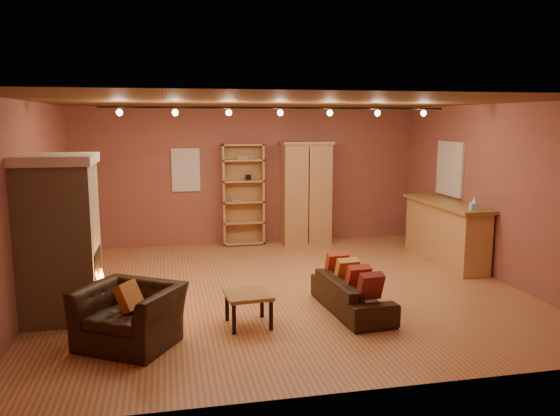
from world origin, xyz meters
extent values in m
plane|color=#985D35|center=(0.00, 0.00, 0.00)|extent=(7.00, 7.00, 0.00)
plane|color=brown|center=(0.00, 0.00, 2.80)|extent=(7.00, 7.00, 0.00)
cube|color=brown|center=(0.00, 3.25, 1.40)|extent=(7.00, 0.02, 2.80)
cube|color=brown|center=(-3.50, 0.00, 1.40)|extent=(0.02, 6.50, 2.80)
cube|color=brown|center=(3.50, 0.00, 1.40)|extent=(0.02, 6.50, 2.80)
cube|color=tan|center=(-3.05, -0.60, 1.00)|extent=(0.90, 0.90, 2.00)
cube|color=beige|center=(-3.05, -0.60, 2.06)|extent=(0.98, 0.98, 0.12)
cube|color=black|center=(-2.64, -0.60, 0.60)|extent=(0.10, 0.65, 0.55)
cone|color=orange|center=(-2.58, -0.60, 0.48)|extent=(0.10, 0.10, 0.22)
cube|color=silver|center=(-1.30, 3.23, 1.55)|extent=(0.56, 0.04, 0.86)
cube|color=tan|center=(-0.17, 3.23, 1.04)|extent=(0.85, 0.04, 2.07)
cube|color=tan|center=(-0.57, 3.09, 1.04)|extent=(0.04, 0.33, 2.07)
cube|color=tan|center=(0.23, 3.09, 1.04)|extent=(0.04, 0.33, 2.07)
cube|color=gray|center=(-0.31, 3.09, 0.92)|extent=(0.18, 0.12, 0.05)
cube|color=black|center=(-0.06, 3.09, 1.38)|extent=(0.10, 0.10, 0.12)
cube|color=tan|center=(-0.17, 3.09, 0.04)|extent=(0.85, 0.33, 0.04)
cube|color=tan|center=(-0.17, 3.09, 0.47)|extent=(0.85, 0.33, 0.04)
cube|color=tan|center=(-0.17, 3.09, 0.89)|extent=(0.85, 0.33, 0.03)
cube|color=tan|center=(-0.17, 3.09, 1.32)|extent=(0.85, 0.33, 0.04)
cube|color=tan|center=(-0.17, 3.09, 1.74)|extent=(0.85, 0.33, 0.04)
cube|color=tan|center=(-0.17, 3.09, 2.05)|extent=(0.85, 0.33, 0.04)
cube|color=tan|center=(1.12, 2.98, 1.03)|extent=(0.98, 0.54, 2.05)
cube|color=olive|center=(1.12, 2.72, 1.03)|extent=(0.02, 0.01, 1.95)
cube|color=tan|center=(1.12, 2.98, 2.08)|extent=(1.04, 0.60, 0.06)
cube|color=tan|center=(3.20, 0.97, 0.52)|extent=(0.50, 2.19, 1.04)
cube|color=olive|center=(3.20, 0.97, 1.07)|extent=(0.62, 2.31, 0.06)
cube|color=#83B9D1|center=(3.15, 0.01, 1.17)|extent=(0.15, 0.15, 0.13)
cone|color=white|center=(3.15, 0.01, 1.28)|extent=(0.08, 0.08, 0.10)
cube|color=silver|center=(3.47, 1.40, 1.65)|extent=(0.05, 0.90, 1.00)
imported|color=black|center=(0.70, -1.14, 0.31)|extent=(0.58, 1.60, 0.61)
cube|color=maroon|center=(0.74, -1.69, 0.51)|extent=(0.32, 0.25, 0.36)
cube|color=#9E301F|center=(0.72, -1.33, 0.51)|extent=(0.32, 0.25, 0.36)
cube|color=#C77333|center=(0.69, -0.96, 0.51)|extent=(0.32, 0.25, 0.36)
cube|color=#9E301F|center=(0.66, -0.59, 0.51)|extent=(0.32, 0.25, 0.36)
imported|color=black|center=(-2.15, -1.67, 0.46)|extent=(1.25, 1.13, 0.92)
cube|color=#C77333|center=(-2.15, -1.67, 0.57)|extent=(0.36, 0.38, 0.34)
cube|color=olive|center=(-0.74, -1.37, 0.40)|extent=(0.59, 0.59, 0.05)
cube|color=black|center=(-0.97, -1.60, 0.18)|extent=(0.05, 0.05, 0.37)
cube|color=black|center=(-0.51, -1.60, 0.18)|extent=(0.05, 0.05, 0.37)
cube|color=black|center=(-0.97, -1.14, 0.18)|extent=(0.05, 0.05, 0.37)
cube|color=black|center=(-0.51, -1.14, 0.18)|extent=(0.05, 0.05, 0.37)
cylinder|color=black|center=(0.00, 0.20, 2.72)|extent=(5.20, 0.03, 0.03)
sphere|color=#FFD88C|center=(-2.30, 0.20, 2.65)|extent=(0.09, 0.09, 0.09)
sphere|color=#FFD88C|center=(-1.53, 0.20, 2.65)|extent=(0.09, 0.09, 0.09)
sphere|color=#FFD88C|center=(-0.77, 0.20, 2.65)|extent=(0.09, 0.09, 0.09)
sphere|color=#FFD88C|center=(0.00, 0.20, 2.65)|extent=(0.09, 0.09, 0.09)
sphere|color=#FFD88C|center=(0.77, 0.20, 2.65)|extent=(0.09, 0.09, 0.09)
sphere|color=#FFD88C|center=(1.53, 0.20, 2.65)|extent=(0.09, 0.09, 0.09)
sphere|color=#FFD88C|center=(2.30, 0.20, 2.65)|extent=(0.09, 0.09, 0.09)
camera|label=1|loc=(-1.69, -7.83, 2.55)|focal=35.00mm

